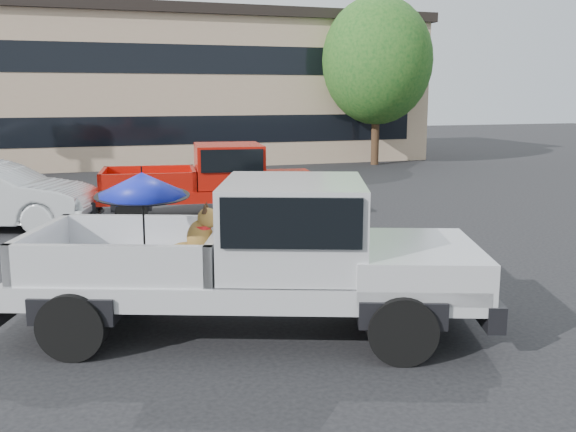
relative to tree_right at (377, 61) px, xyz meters
name	(u,v)px	position (x,y,z in m)	size (l,w,h in m)	color
ground	(289,303)	(-9.00, -16.00, -4.21)	(90.00, 90.00, 0.00)	black
stripe_left	(66,283)	(-12.00, -14.00, -4.21)	(0.12, 5.00, 0.01)	silver
stripe_right	(410,253)	(-6.00, -14.00, -4.21)	(0.12, 5.00, 0.01)	silver
motel_building	(185,87)	(-7.00, 4.99, -1.00)	(20.40, 8.40, 6.30)	tan
tree_right	(377,61)	(0.00, 0.00, 0.00)	(4.46, 4.46, 6.78)	#332114
tree_back	(254,63)	(-3.00, 8.00, 0.20)	(4.68, 4.68, 7.11)	#332114
silver_pickup	(274,248)	(-9.51, -16.97, -3.16)	(6.02, 3.79, 2.06)	black
red_pickup	(222,178)	(-8.52, -9.47, -3.26)	(5.44, 2.46, 1.73)	black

